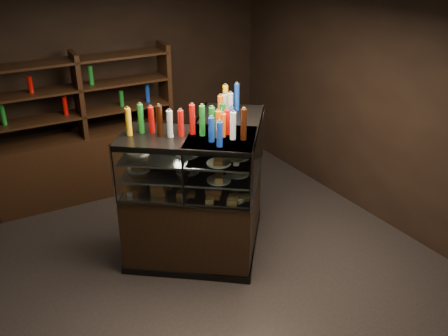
{
  "coord_description": "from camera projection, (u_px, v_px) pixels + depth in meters",
  "views": [
    {
      "loc": [
        -2.09,
        -4.14,
        3.43
      ],
      "look_at": [
        0.34,
        -0.21,
        1.15
      ],
      "focal_mm": 40.0,
      "sensor_mm": 36.0,
      "label": 1
    }
  ],
  "objects": [
    {
      "name": "ground",
      "position": [
        189.0,
        259.0,
        5.66
      ],
      "size": [
        5.0,
        5.0,
        0.0
      ],
      "primitive_type": "plane",
      "color": "black",
      "rests_on": "ground"
    },
    {
      "name": "room_shell",
      "position": [
        183.0,
        95.0,
        4.8
      ],
      "size": [
        5.02,
        5.02,
        3.01
      ],
      "color": "black",
      "rests_on": "ground"
    },
    {
      "name": "display_case",
      "position": [
        209.0,
        214.0,
        5.56
      ],
      "size": [
        1.98,
        1.52,
        1.53
      ],
      "rotation": [
        0.0,
        0.0,
        0.1
      ],
      "color": "black",
      "rests_on": "ground"
    },
    {
      "name": "food_display",
      "position": [
        208.0,
        163.0,
        5.28
      ],
      "size": [
        1.55,
        1.07,
        0.47
      ],
      "color": "#B37A40",
      "rests_on": "display_case"
    },
    {
      "name": "bottles_top",
      "position": [
        207.0,
        117.0,
        5.06
      ],
      "size": [
        1.37,
        0.94,
        0.3
      ],
      "color": "#0F38B2",
      "rests_on": "display_case"
    },
    {
      "name": "potted_conifer",
      "position": [
        210.0,
        201.0,
        5.91
      ],
      "size": [
        0.38,
        0.38,
        0.82
      ],
      "rotation": [
        0.0,
        0.0,
        0.19
      ],
      "color": "black",
      "rests_on": "ground"
    },
    {
      "name": "back_shelving",
      "position": [
        87.0,
        155.0,
        6.74
      ],
      "size": [
        2.45,
        0.57,
        2.0
      ],
      "rotation": [
        0.0,
        0.0,
        -0.06
      ],
      "color": "black",
      "rests_on": "ground"
    }
  ]
}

